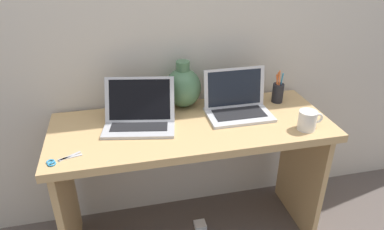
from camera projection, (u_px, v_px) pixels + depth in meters
back_wall at (178, 20)px, 1.83m from camera, size 4.40×0.04×2.40m
desk at (192, 152)px, 1.84m from camera, size 1.40×0.55×0.75m
laptop_left at (140, 113)px, 1.74m from camera, size 0.38×0.30×0.22m
laptop_right at (237, 102)px, 1.85m from camera, size 0.33×0.22×0.23m
green_vase at (183, 87)px, 1.90m from camera, size 0.20×0.20×0.26m
coffee_mug at (308, 120)px, 1.70m from camera, size 0.13×0.09×0.10m
pen_cup at (278, 92)px, 1.97m from camera, size 0.06×0.06×0.19m
scissors at (58, 161)px, 1.48m from camera, size 0.15×0.09×0.01m
power_brick at (200, 225)px, 2.15m from camera, size 0.07×0.07×0.03m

